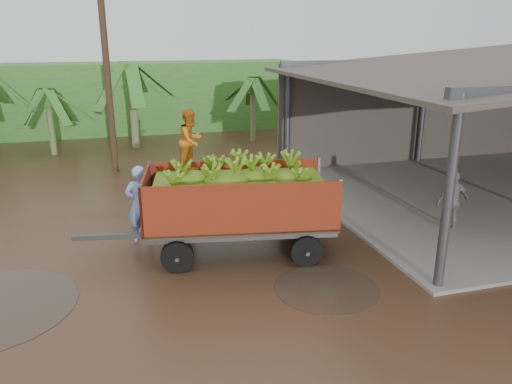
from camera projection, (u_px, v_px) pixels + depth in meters
ground at (161, 247)px, 12.34m from camera, size 100.00×100.00×0.00m
hedge_north at (89, 99)px, 25.91m from camera, size 22.00×3.00×3.60m
banana_trailer at (238, 200)px, 11.68m from camera, size 6.16×2.83×3.44m
man_blue at (140, 204)px, 12.39m from camera, size 0.80×0.59×1.99m
man_grey at (452, 201)px, 13.09m from camera, size 1.02×0.50×1.68m
utility_pole at (107, 74)px, 17.86m from camera, size 1.20×0.24×7.23m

